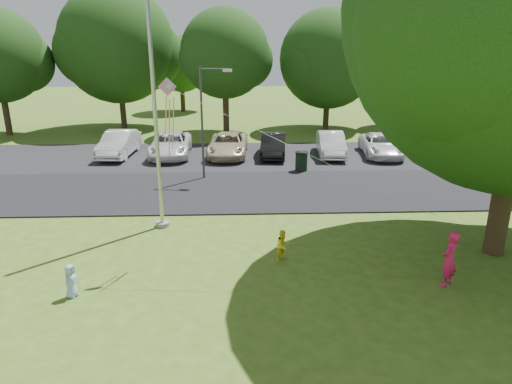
{
  "coord_description": "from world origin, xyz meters",
  "views": [
    {
      "loc": [
        -0.69,
        -10.55,
        6.41
      ],
      "look_at": [
        -0.13,
        4.0,
        1.6
      ],
      "focal_mm": 32.0,
      "sensor_mm": 36.0,
      "label": 1
    }
  ],
  "objects_px": {
    "street_lamp": "(206,113)",
    "child_yellow": "(283,246)",
    "trash_can": "(301,162)",
    "kite": "(180,108)",
    "flagpole": "(155,112)",
    "child_blue": "(71,281)",
    "woman": "(449,259)"
  },
  "relations": [
    {
      "from": "street_lamp",
      "to": "child_yellow",
      "type": "bearing_deg",
      "value": -65.94
    },
    {
      "from": "trash_can",
      "to": "kite",
      "type": "distance_m",
      "value": 11.66
    },
    {
      "from": "child_yellow",
      "to": "kite",
      "type": "distance_m",
      "value": 5.1
    },
    {
      "from": "street_lamp",
      "to": "flagpole",
      "type": "bearing_deg",
      "value": -95.77
    },
    {
      "from": "street_lamp",
      "to": "child_blue",
      "type": "relative_size",
      "value": 5.84
    },
    {
      "from": "flagpole",
      "to": "child_yellow",
      "type": "xyz_separation_m",
      "value": [
        4.12,
        -2.91,
        -3.67
      ]
    },
    {
      "from": "flagpole",
      "to": "child_blue",
      "type": "relative_size",
      "value": 10.88
    },
    {
      "from": "woman",
      "to": "child_yellow",
      "type": "relative_size",
      "value": 1.61
    },
    {
      "from": "trash_can",
      "to": "kite",
      "type": "xyz_separation_m",
      "value": [
        -4.86,
        -9.76,
        4.12
      ]
    },
    {
      "from": "flagpole",
      "to": "kite",
      "type": "relative_size",
      "value": 1.27
    },
    {
      "from": "street_lamp",
      "to": "kite",
      "type": "relative_size",
      "value": 0.68
    },
    {
      "from": "street_lamp",
      "to": "trash_can",
      "type": "relative_size",
      "value": 5.12
    },
    {
      "from": "trash_can",
      "to": "child_yellow",
      "type": "distance_m",
      "value": 10.22
    },
    {
      "from": "flagpole",
      "to": "street_lamp",
      "type": "height_order",
      "value": "flagpole"
    },
    {
      "from": "flagpole",
      "to": "child_yellow",
      "type": "height_order",
      "value": "flagpole"
    },
    {
      "from": "flagpole",
      "to": "trash_can",
      "type": "bearing_deg",
      "value": 49.76
    },
    {
      "from": "child_yellow",
      "to": "child_blue",
      "type": "xyz_separation_m",
      "value": [
        -5.75,
        -1.87,
        -0.04
      ]
    },
    {
      "from": "flagpole",
      "to": "street_lamp",
      "type": "bearing_deg",
      "value": 77.75
    },
    {
      "from": "street_lamp",
      "to": "woman",
      "type": "bearing_deg",
      "value": -49.34
    },
    {
      "from": "flagpole",
      "to": "kite",
      "type": "distance_m",
      "value": 2.92
    },
    {
      "from": "child_yellow",
      "to": "kite",
      "type": "bearing_deg",
      "value": 135.89
    },
    {
      "from": "flagpole",
      "to": "child_blue",
      "type": "height_order",
      "value": "flagpole"
    },
    {
      "from": "flagpole",
      "to": "child_blue",
      "type": "distance_m",
      "value": 6.26
    },
    {
      "from": "trash_can",
      "to": "child_blue",
      "type": "height_order",
      "value": "trash_can"
    },
    {
      "from": "flagpole",
      "to": "child_blue",
      "type": "bearing_deg",
      "value": -108.75
    },
    {
      "from": "flagpole",
      "to": "kite",
      "type": "xyz_separation_m",
      "value": [
        1.17,
        -2.63,
        0.48
      ]
    },
    {
      "from": "kite",
      "to": "woman",
      "type": "bearing_deg",
      "value": -27.68
    },
    {
      "from": "woman",
      "to": "child_blue",
      "type": "bearing_deg",
      "value": -42.37
    },
    {
      "from": "trash_can",
      "to": "child_yellow",
      "type": "xyz_separation_m",
      "value": [
        -1.91,
        -10.04,
        -0.03
      ]
    },
    {
      "from": "street_lamp",
      "to": "trash_can",
      "type": "height_order",
      "value": "street_lamp"
    },
    {
      "from": "child_yellow",
      "to": "kite",
      "type": "height_order",
      "value": "kite"
    },
    {
      "from": "woman",
      "to": "trash_can",
      "type": "bearing_deg",
      "value": -121.58
    }
  ]
}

